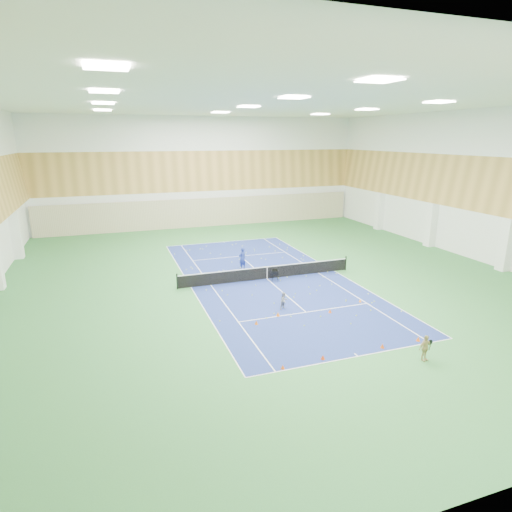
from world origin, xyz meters
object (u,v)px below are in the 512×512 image
(coach, at_px, (242,258))
(ball_cart, at_px, (275,276))
(child_court, at_px, (284,301))
(child_apron, at_px, (425,348))
(tennis_net, at_px, (267,272))

(coach, xyz_separation_m, ball_cart, (1.33, -3.41, -0.46))
(child_court, height_order, ball_cart, child_court)
(coach, distance_m, child_apron, 16.39)
(coach, relative_size, child_apron, 1.39)
(tennis_net, xyz_separation_m, child_apron, (2.64, -13.18, 0.07))
(tennis_net, bearing_deg, child_court, -100.44)
(coach, height_order, child_apron, coach)
(tennis_net, bearing_deg, ball_cart, -58.27)
(child_court, relative_size, ball_cart, 1.27)
(tennis_net, relative_size, child_court, 12.33)
(child_court, bearing_deg, tennis_net, 57.54)
(tennis_net, distance_m, child_apron, 13.44)
(ball_cart, bearing_deg, child_apron, -60.04)
(ball_cart, bearing_deg, tennis_net, 141.49)
(coach, xyz_separation_m, child_court, (-0.05, -8.30, -0.35))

